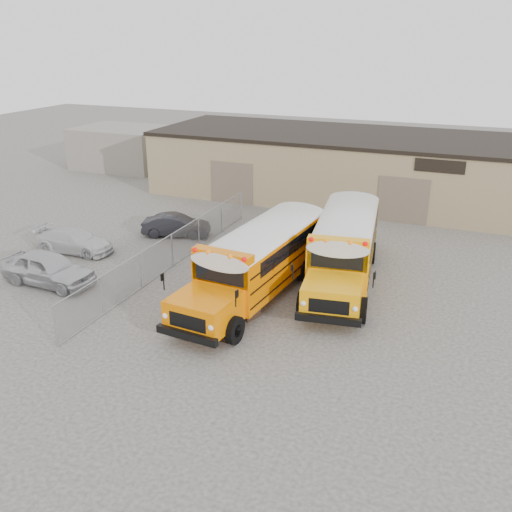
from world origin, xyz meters
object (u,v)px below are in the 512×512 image
at_px(school_bus_left, 314,216).
at_px(tarp_bundle, 246,301).
at_px(school_bus_right, 356,204).
at_px(car_dark, 176,225).
at_px(car_silver, 48,268).
at_px(car_white, 74,241).

distance_m(school_bus_left, tarp_bundle, 9.26).
bearing_deg(school_bus_right, car_dark, -156.16).
distance_m(tarp_bundle, car_dark, 11.39).
bearing_deg(tarp_bundle, school_bus_right, 81.53).
xyz_separation_m(car_silver, car_white, (-1.73, 4.06, -0.17)).
height_order(car_white, car_dark, car_dark).
height_order(school_bus_left, school_bus_right, same).
xyz_separation_m(tarp_bundle, car_white, (-12.02, 3.53, -0.06)).
bearing_deg(school_bus_left, car_white, -155.23).
bearing_deg(car_white, school_bus_left, -67.82).
bearing_deg(tarp_bundle, car_silver, -177.04).
xyz_separation_m(car_silver, car_dark, (2.22, 8.58, -0.16)).
distance_m(tarp_bundle, car_white, 12.53).
relative_size(tarp_bundle, car_silver, 0.29).
bearing_deg(school_bus_left, school_bus_right, 63.46).
relative_size(car_silver, car_dark, 1.20).
bearing_deg(school_bus_right, tarp_bundle, -98.47).
bearing_deg(school_bus_right, car_white, -147.32).
height_order(car_silver, car_dark, car_silver).
bearing_deg(car_silver, car_dark, -12.04).
xyz_separation_m(school_bus_left, car_dark, (-8.29, -1.14, -1.23)).
bearing_deg(school_bus_left, car_silver, -137.27).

